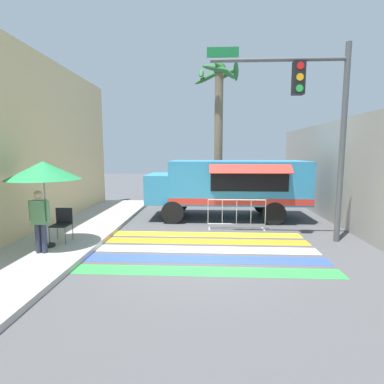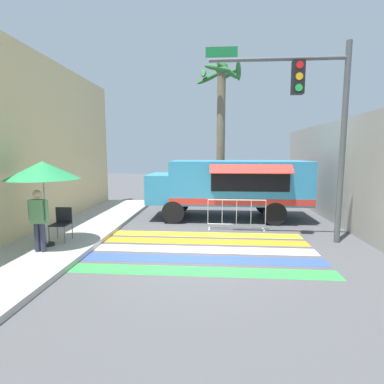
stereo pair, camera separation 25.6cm
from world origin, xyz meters
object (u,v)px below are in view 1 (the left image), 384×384
object	(u,v)px
folding_chair	(62,221)
patio_umbrella	(43,171)
vendor_person	(40,218)
palm_tree	(218,113)
traffic_signal_pole	(317,110)
food_truck	(225,183)
barricade_front	(237,215)

from	to	relation	value
folding_chair	patio_umbrella	bearing A→B (deg)	-101.62
vendor_person	palm_tree	xyz separation A→B (m)	(4.65, 7.76, 3.52)
traffic_signal_pole	folding_chair	world-z (taller)	traffic_signal_pole
patio_umbrella	vendor_person	world-z (taller)	patio_umbrella
folding_chair	traffic_signal_pole	bearing A→B (deg)	10.66
food_truck	barricade_front	distance (m)	2.04
food_truck	folding_chair	size ratio (longest dim) A/B	6.68
food_truck	vendor_person	distance (m)	6.91
patio_umbrella	food_truck	bearing A→B (deg)	41.45
palm_tree	patio_umbrella	bearing A→B (deg)	-123.25
food_truck	palm_tree	world-z (taller)	palm_tree
folding_chair	vendor_person	size ratio (longest dim) A/B	0.59
food_truck	vendor_person	bearing A→B (deg)	-134.84
patio_umbrella	vendor_person	size ratio (longest dim) A/B	1.44
barricade_front	folding_chair	bearing A→B (deg)	-158.17
barricade_front	patio_umbrella	bearing A→B (deg)	-153.82
food_truck	folding_chair	distance (m)	6.22
traffic_signal_pole	vendor_person	distance (m)	7.97
food_truck	traffic_signal_pole	xyz separation A→B (m)	(2.36, -3.05, 2.42)
folding_chair	palm_tree	xyz separation A→B (m)	(4.60, 6.72, 3.84)
patio_umbrella	barricade_front	bearing A→B (deg)	26.18
folding_chair	vendor_person	world-z (taller)	vendor_person
barricade_front	food_truck	bearing A→B (deg)	98.94
folding_chair	palm_tree	distance (m)	9.00
folding_chair	barricade_front	size ratio (longest dim) A/B	0.47
food_truck	patio_umbrella	size ratio (longest dim) A/B	2.73
vendor_person	barricade_front	bearing A→B (deg)	34.01
traffic_signal_pole	barricade_front	distance (m)	4.10
patio_umbrella	folding_chair	xyz separation A→B (m)	(0.15, 0.54, -1.47)
patio_umbrella	vendor_person	distance (m)	1.25
patio_umbrella	palm_tree	bearing A→B (deg)	56.75
folding_chair	vendor_person	distance (m)	1.09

